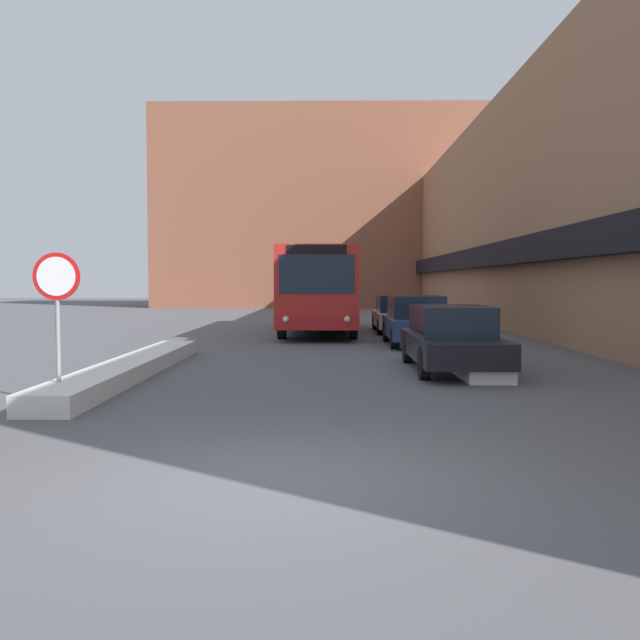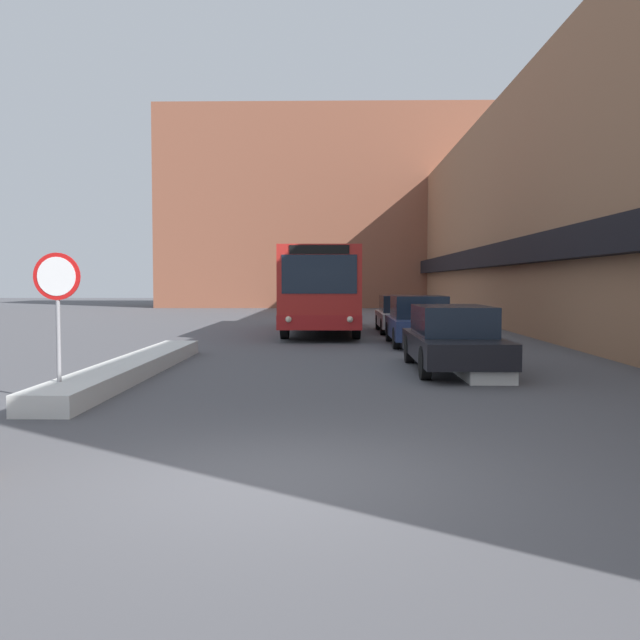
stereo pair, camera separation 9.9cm
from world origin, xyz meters
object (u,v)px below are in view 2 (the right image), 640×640
Objects in this scene: parked_car_middle at (419,321)px; parked_car_back at (401,314)px; city_bus at (322,288)px; parked_car_front at (453,338)px; stop_sign at (57,294)px.

parked_car_middle is 0.92× the size of parked_car_back.
parked_car_back is (3.08, 0.23, -0.99)m from city_bus.
stop_sign reaches higher than parked_car_front.
parked_car_middle is 12.85m from stop_sign.
stop_sign is at bearing -123.39° from parked_car_middle.
parked_car_front is 1.11× the size of parked_car_middle.
city_bus is 2.22× the size of parked_car_back.
city_bus is 6.36m from parked_car_middle.
parked_car_back is 1.96× the size of stop_sign.
parked_car_front is at bearing 31.66° from stop_sign.
parked_car_front is 1.02× the size of parked_car_back.
city_bus is 4.36× the size of stop_sign.
parked_car_middle is 1.80× the size of stop_sign.
city_bus is at bearing 76.21° from stop_sign.
city_bus reaches higher than parked_car_front.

